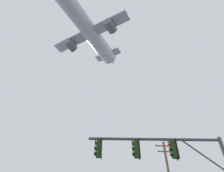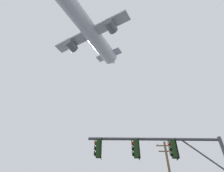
# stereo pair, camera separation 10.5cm
# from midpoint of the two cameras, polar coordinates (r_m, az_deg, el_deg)

# --- Properties ---
(signal_pole_near) EXTENTS (7.22, 0.54, 5.57)m
(signal_pole_near) POSITION_cam_midpoint_polar(r_m,az_deg,el_deg) (10.53, 17.37, -20.63)
(signal_pole_near) COLOR #4C4C51
(signal_pole_near) RESTS_ON ground
(airplane) EXTENTS (20.84, 26.99, 7.90)m
(airplane) POSITION_cam_midpoint_polar(r_m,az_deg,el_deg) (51.81, -7.10, 16.59)
(airplane) COLOR #B7BCC6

